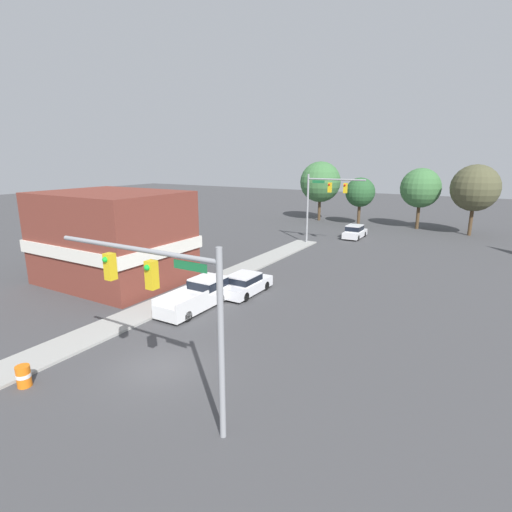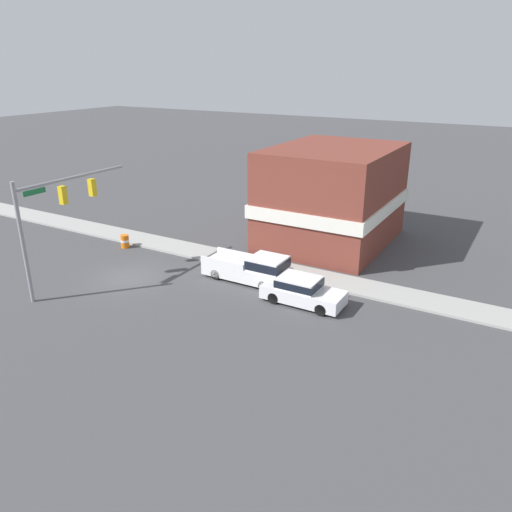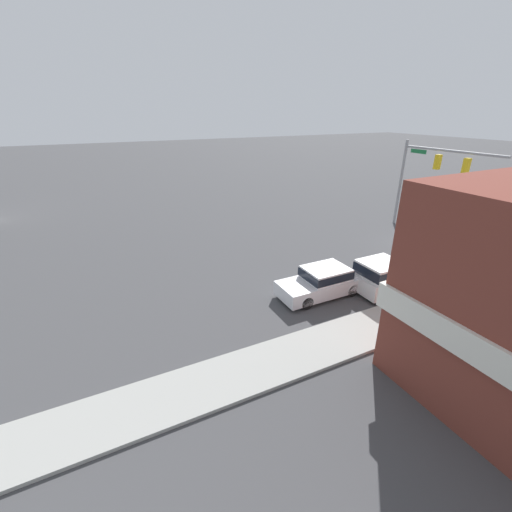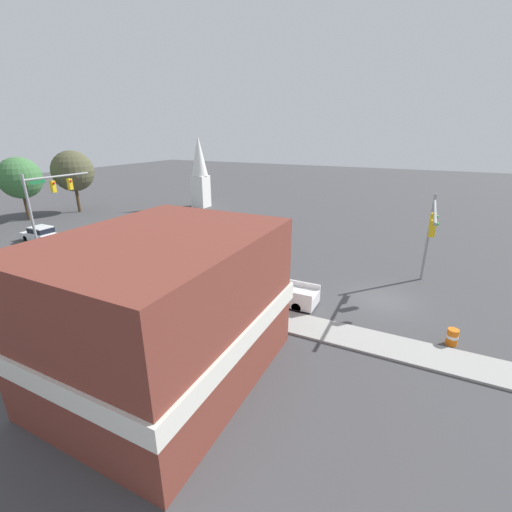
% 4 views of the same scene
% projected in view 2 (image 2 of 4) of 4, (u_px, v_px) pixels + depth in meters
% --- Properties ---
extents(ground_plane, '(200.00, 200.00, 0.00)m').
position_uv_depth(ground_plane, '(130.00, 277.00, 31.34)').
color(ground_plane, '#424244').
extents(sidewalk_curb, '(2.40, 60.00, 0.14)m').
position_uv_depth(sidewalk_curb, '(186.00, 249.00, 35.92)').
color(sidewalk_curb, '#9E9E99').
rests_on(sidewalk_curb, ground).
extents(near_signal_assembly, '(7.91, 0.49, 6.86)m').
position_uv_depth(near_signal_assembly, '(57.00, 206.00, 28.37)').
color(near_signal_assembly, gray).
rests_on(near_signal_assembly, ground).
extents(car_lead, '(1.90, 4.59, 1.52)m').
position_uv_depth(car_lead, '(302.00, 290.00, 27.70)').
color(car_lead, black).
rests_on(car_lead, ground).
extents(pickup_truck_parked, '(1.96, 5.47, 1.79)m').
position_uv_depth(pickup_truck_parked, '(253.00, 268.00, 30.41)').
color(pickup_truck_parked, black).
rests_on(pickup_truck_parked, ground).
extents(construction_barrel, '(0.60, 0.60, 0.95)m').
position_uv_depth(construction_barrel, '(125.00, 241.00, 36.24)').
color(construction_barrel, orange).
rests_on(construction_barrel, ground).
extents(corner_brick_building, '(10.84, 8.43, 7.05)m').
position_uv_depth(corner_brick_building, '(332.00, 197.00, 36.45)').
color(corner_brick_building, brown).
rests_on(corner_brick_building, ground).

